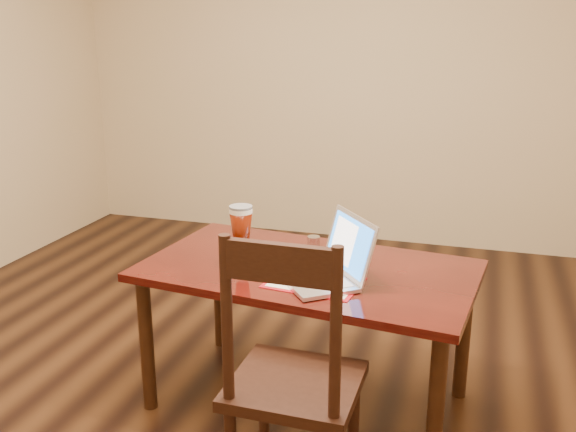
% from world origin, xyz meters
% --- Properties ---
extents(ground, '(5.00, 5.00, 0.00)m').
position_xyz_m(ground, '(0.00, 0.00, 0.00)').
color(ground, black).
rests_on(ground, ground).
extents(room_shell, '(4.51, 5.01, 2.71)m').
position_xyz_m(room_shell, '(0.00, 0.00, 1.76)').
color(room_shell, '#CAB486').
rests_on(room_shell, ground).
extents(dining_table, '(1.50, 0.95, 0.94)m').
position_xyz_m(dining_table, '(0.30, 0.06, 0.60)').
color(dining_table, '#460E09').
rests_on(dining_table, ground).
extents(dining_chair, '(0.45, 0.43, 1.05)m').
position_xyz_m(dining_chair, '(0.43, -0.57, 0.49)').
color(dining_chair, black).
rests_on(dining_chair, ground).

